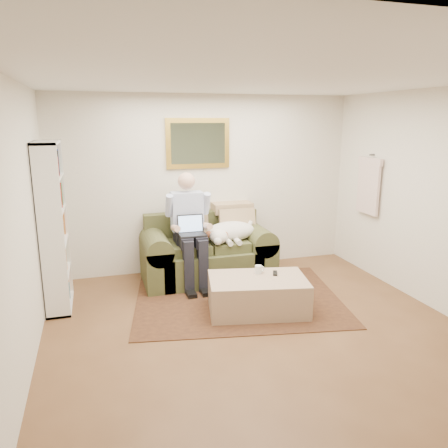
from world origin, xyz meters
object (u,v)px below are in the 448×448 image
laptop (191,229)px  bookshelf (53,227)px  sleeping_dog (231,231)px  ottoman (258,295)px  sofa (207,257)px  seated_man (190,231)px  coffee_mug (258,269)px

laptop → bookshelf: bearing=-174.4°
sleeping_dog → bookshelf: (-2.31, -0.31, 0.30)m
laptop → ottoman: bearing=-60.7°
sofa → ottoman: sofa is taller
seated_man → bookshelf: bearing=-172.1°
bookshelf → sofa: bearing=11.5°
sofa → bookshelf: size_ratio=0.91×
sofa → ottoman: bearing=-76.7°
ottoman → coffee_mug: 0.31m
seated_man → laptop: (-0.00, -0.07, 0.04)m
ottoman → laptop: bearing=119.3°
laptop → ottoman: 1.31m
coffee_mug → laptop: bearing=126.4°
seated_man → sleeping_dog: bearing=7.1°
ottoman → coffee_mug: bearing=67.4°
sleeping_dog → bookshelf: 2.35m
sleeping_dog → ottoman: sleeping_dog is taller
bookshelf → coffee_mug: bearing=-16.5°
sofa → bookshelf: bookshelf is taller
sofa → laptop: (-0.27, -0.24, 0.49)m
seated_man → laptop: seated_man is taller
sofa → sleeping_dog: sofa is taller
seated_man → ottoman: 1.35m
coffee_mug → bookshelf: size_ratio=0.05×
sofa → bookshelf: 2.13m
sleeping_dog → laptop: bearing=-166.4°
ottoman → seated_man: bearing=117.7°
seated_man → sleeping_dog: seated_man is taller
seated_man → coffee_mug: 1.17m
laptop → coffee_mug: laptop is taller
laptop → coffee_mug: bearing=-53.6°
laptop → coffee_mug: 1.12m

